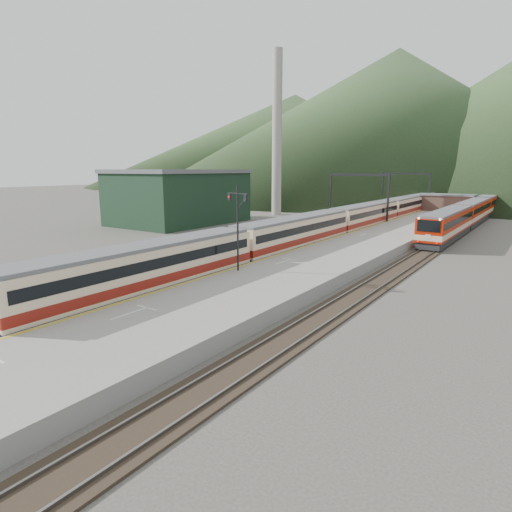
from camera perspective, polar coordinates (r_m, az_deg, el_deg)
The scene contains 17 objects.
track_main at distance 53.54m, azimuth 10.17°, elevation 2.12°, with size 2.60×200.00×0.23m.
track_far at distance 55.77m, azimuth 5.50°, elevation 2.62°, with size 2.60×200.00×0.23m.
track_second at distance 49.95m, azimuth 22.22°, elevation 0.78°, with size 2.60×200.00×0.23m.
platform at distance 49.57m, azimuth 15.09°, elevation 1.67°, with size 8.00×100.00×1.00m, color gray.
gantry_near at distance 67.85m, azimuth 13.50°, elevation 8.62°, with size 9.55×0.25×8.00m.
gantry_far at distance 91.56m, azimuth 19.32°, elevation 8.96°, with size 9.55×0.25×8.00m.
warehouse at distance 70.85m, azimuth -10.19°, elevation 7.83°, with size 14.50×20.50×8.60m.
smokestack at distance 82.96m, azimuth 2.82°, elevation 15.89°, with size 1.80×1.80×30.00m, color #9E998E.
station_shed at distance 87.84m, azimuth 24.16°, elevation 6.55°, with size 9.40×4.40×3.10m.
hill_a at distance 208.65m, azimuth 18.13°, elevation 16.82°, with size 180.00×180.00×60.00m, color #2E4022.
hill_d at distance 286.44m, azimuth 5.18°, elevation 15.22°, with size 200.00×200.00×55.00m, color #2E4022.
main_train at distance 63.48m, azimuth 14.46°, elevation 5.17°, with size 2.95×101.05×3.60m.
second_train at distance 76.41m, azimuth 26.93°, elevation 5.24°, with size 2.82×57.80×3.44m.
signal_mast at distance 32.14m, azimuth -2.47°, elevation 4.95°, with size 2.17×0.59×6.46m.
short_signal_a at distance 28.19m, azimuth -28.45°, elevation -4.63°, with size 0.25×0.21×2.27m.
short_signal_b at distance 49.63m, azimuth 3.55°, elevation 3.18°, with size 0.25×0.20×2.27m.
short_signal_c at distance 38.52m, azimuth -17.02°, elevation 0.28°, with size 0.26×0.22×2.27m.
Camera 1 is at (21.91, -8.10, 8.61)m, focal length 30.00 mm.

